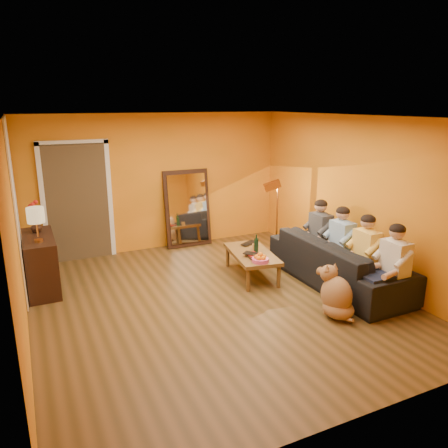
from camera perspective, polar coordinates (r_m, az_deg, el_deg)
name	(u,v)px	position (r m, az deg, el deg)	size (l,w,h in m)	color
room_shell	(206,209)	(6.30, -2.38, 1.97)	(5.00, 5.50, 2.60)	brown
white_accent	(16,206)	(7.18, -25.57, 2.14)	(0.02, 1.90, 2.58)	white
doorway_recess	(77,202)	(8.34, -18.68, 2.78)	(1.06, 0.30, 2.10)	#3F2D19
door_jamb_left	(43,206)	(8.18, -22.52, 2.17)	(0.08, 0.06, 2.20)	white
door_jamb_right	(110,200)	(8.30, -14.67, 3.04)	(0.08, 0.06, 2.20)	white
door_header	(72,142)	(8.06, -19.23, 10.04)	(1.22, 0.06, 0.08)	white
mirror_frame	(187,208)	(8.67, -4.81, 2.06)	(0.92, 0.06, 1.52)	black
mirror_glass	(188,209)	(8.63, -4.71, 2.00)	(0.78, 0.02, 1.36)	white
sideboard	(41,263)	(7.22, -22.81, -4.72)	(0.44, 1.18, 0.85)	black
table_lamp	(37,225)	(6.74, -23.27, -0.11)	(0.24, 0.24, 0.51)	beige
sofa	(338,262)	(7.11, 14.66, -4.78)	(0.98, 2.52, 0.74)	black
coffee_table	(252,264)	(7.23, 3.63, -5.27)	(0.62, 1.22, 0.42)	brown
floor_lamp	(277,221)	(7.92, 6.92, 0.39)	(0.30, 0.24, 1.44)	#C57D39
dog	(337,291)	(6.06, 14.50, -8.50)	(0.39, 0.61, 0.72)	#997245
person_far_left	(394,267)	(6.44, 21.37, -5.24)	(0.70, 0.44, 1.22)	beige
person_mid_left	(366,255)	(6.80, 18.05, -3.82)	(0.70, 0.44, 1.22)	#F3C351
person_mid_right	(341,244)	(7.19, 15.09, -2.55)	(0.70, 0.44, 1.22)	#85A8CD
person_far_right	(320,235)	(7.59, 12.44, -1.40)	(0.70, 0.44, 1.22)	#35363A
fruit_bowl	(260,257)	(6.72, 4.77, -4.33)	(0.26, 0.26, 0.16)	#DD4E8C
wine_bottle	(256,244)	(7.09, 4.23, -2.58)	(0.07, 0.07, 0.31)	black
tumbler	(255,247)	(7.30, 4.04, -2.96)	(0.09, 0.09, 0.09)	#B27F3F
laptop	(251,244)	(7.53, 3.58, -2.62)	(0.34, 0.22, 0.03)	black
book_lower	(248,257)	(6.91, 3.15, -4.32)	(0.19, 0.26, 0.02)	black
book_mid	(248,255)	(6.91, 3.18, -4.11)	(0.18, 0.24, 0.02)	red
book_upper	(248,255)	(6.89, 3.19, -4.03)	(0.15, 0.20, 0.02)	black
vase	(36,227)	(7.31, -23.33, -0.32)	(0.17, 0.17, 0.17)	black
flowers	(34,208)	(7.25, -23.57, 1.87)	(0.17, 0.17, 0.51)	red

